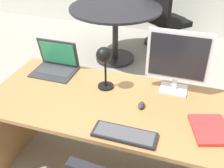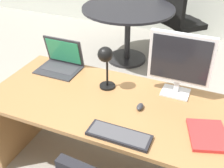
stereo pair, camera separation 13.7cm
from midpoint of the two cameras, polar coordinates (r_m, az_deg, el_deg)
The scene contains 11 objects.
ground at distance 3.58m, azimuth 10.28°, elevation 0.15°, with size 12.00×12.00×0.00m, color gray.
desk at distance 2.15m, azimuth 2.00°, elevation -7.51°, with size 1.76×0.80×0.73m.
monitor at distance 1.98m, azimuth 15.73°, elevation 4.52°, with size 0.44×0.16×0.47m.
laptop at distance 2.37m, azimuth -8.67°, elevation 5.03°, with size 0.35×0.27×0.25m.
keyboard at distance 1.69m, azimuth 3.82°, elevation -10.49°, with size 0.39×0.14×0.02m.
mouse at distance 1.90m, azimuth 7.81°, elevation -4.76°, with size 0.04×0.08×0.03m.
desk_lamp at distance 1.97m, azimuth 0.68°, elevation 4.99°, with size 0.12×0.14×0.34m.
book at distance 1.80m, azimuth 21.14°, elevation -9.83°, with size 0.29×0.33×0.02m.
meeting_table at distance 3.85m, azimuth 4.33°, elevation 12.78°, with size 1.23×1.23×0.78m.
meeting_chair_near at distance 4.47m, azimuth 13.74°, elevation 11.91°, with size 0.64×0.65×0.93m.
meeting_chair_far at distance 4.38m, azimuth 14.96°, elevation 11.03°, with size 0.66×0.66×0.87m.
Camera 2 is at (0.63, -1.45, 1.90)m, focal length 44.56 mm.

